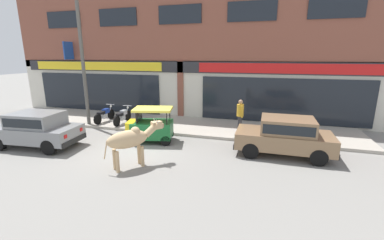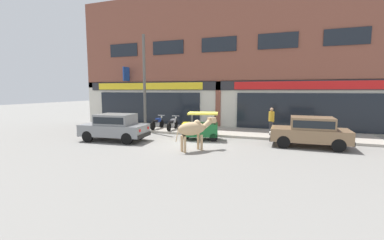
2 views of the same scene
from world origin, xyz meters
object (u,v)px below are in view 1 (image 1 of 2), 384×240
cow (130,139)px  car_0 (285,135)px  utility_pole (83,66)px  motorcycle_1 (122,116)px  motorcycle_0 (105,115)px  pedestrian (240,113)px  car_1 (36,128)px  auto_rickshaw (151,127)px

cow → car_0: size_ratio=0.49×
car_0 → utility_pole: (-9.84, 1.37, 2.39)m
motorcycle_1 → utility_pole: 3.23m
motorcycle_0 → pedestrian: bearing=-0.4°
cow → motorcycle_0: bearing=132.5°
car_1 → motorcycle_0: car_1 is taller
car_0 → motorcycle_1: (-8.15, 1.98, -0.29)m
cow → pedestrian: size_ratio=1.12×
auto_rickshaw → cow: bearing=-78.9°
car_0 → auto_rickshaw: (-5.54, -0.00, -0.15)m
car_1 → cow: bearing=-8.6°
motorcycle_1 → pedestrian: size_ratio=1.13×
motorcycle_0 → cow: bearing=-47.5°
cow → pedestrian: 5.58m
car_0 → motorcycle_0: size_ratio=2.00×
car_0 → utility_pole: 10.22m
car_1 → auto_rickshaw: auto_rickshaw is taller
auto_rickshaw → pedestrian: size_ratio=1.33×
auto_rickshaw → motorcycle_0: (-3.76, 2.04, -0.14)m
auto_rickshaw → utility_pole: size_ratio=0.35×
car_1 → motorcycle_1: (1.66, 3.89, -0.29)m
car_1 → auto_rickshaw: 4.67m
cow → motorcycle_1: (-3.12, 4.61, -0.48)m
cow → motorcycle_1: 5.59m
car_1 → utility_pole: size_ratio=0.61×
motorcycle_1 → auto_rickshaw: bearing=-37.2°
cow → utility_pole: size_ratio=0.29×
cow → auto_rickshaw: cow is taller
car_0 → motorcycle_0: 9.53m
cow → car_1: 4.84m
car_0 → car_1: (-9.80, -1.91, 0.00)m
pedestrian → motorcycle_1: bearing=-180.0°
motorcycle_0 → pedestrian: size_ratio=1.13×
motorcycle_0 → motorcycle_1: 1.16m
pedestrian → utility_pole: utility_pole is taller
cow → car_0: bearing=27.7°
motorcycle_0 → auto_rickshaw: bearing=-28.5°
car_0 → motorcycle_1: car_0 is taller
motorcycle_0 → pedestrian: 7.43m
car_1 → motorcycle_0: 3.99m
car_0 → auto_rickshaw: 5.54m
pedestrian → cow: bearing=-124.2°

